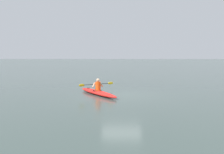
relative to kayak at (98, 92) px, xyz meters
name	(u,v)px	position (x,y,z in m)	size (l,w,h in m)	color
ground_plane	(122,95)	(-1.52, 0.11, -0.14)	(160.00, 160.00, 0.00)	#384742
kayak	(98,92)	(0.00, 0.00, 0.00)	(2.89, 4.07, 0.28)	red
kayaker	(98,85)	(0.00, 0.00, 0.47)	(2.12, 1.36, 0.75)	#E04C14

